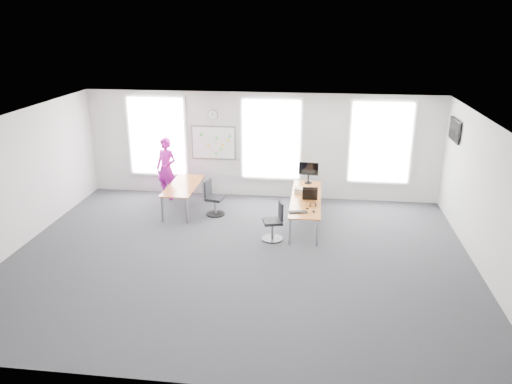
# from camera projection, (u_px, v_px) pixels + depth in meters

# --- Properties ---
(floor) EXTENTS (10.00, 10.00, 0.00)m
(floor) POSITION_uv_depth(u_px,v_px,m) (239.00, 257.00, 10.85)
(floor) COLOR #29292F
(floor) RESTS_ON ground
(ceiling) EXTENTS (10.00, 10.00, 0.00)m
(ceiling) POSITION_uv_depth(u_px,v_px,m) (237.00, 121.00, 9.85)
(ceiling) COLOR white
(ceiling) RESTS_ON ground
(wall_back) EXTENTS (10.00, 0.00, 10.00)m
(wall_back) POSITION_uv_depth(u_px,v_px,m) (261.00, 146.00, 14.09)
(wall_back) COLOR silver
(wall_back) RESTS_ON ground
(wall_front) EXTENTS (10.00, 0.00, 10.00)m
(wall_front) POSITION_uv_depth(u_px,v_px,m) (190.00, 292.00, 6.60)
(wall_front) COLOR silver
(wall_front) RESTS_ON ground
(wall_left) EXTENTS (0.00, 10.00, 10.00)m
(wall_left) POSITION_uv_depth(u_px,v_px,m) (13.00, 183.00, 10.94)
(wall_left) COLOR silver
(wall_left) RESTS_ON ground
(wall_right) EXTENTS (0.00, 10.00, 10.00)m
(wall_right) POSITION_uv_depth(u_px,v_px,m) (490.00, 203.00, 9.76)
(wall_right) COLOR silver
(wall_right) RESTS_ON ground
(window_left) EXTENTS (1.60, 0.06, 2.20)m
(window_left) POSITION_uv_depth(u_px,v_px,m) (157.00, 136.00, 14.35)
(window_left) COLOR silver
(window_left) RESTS_ON wall_back
(window_mid) EXTENTS (1.60, 0.06, 2.20)m
(window_mid) POSITION_uv_depth(u_px,v_px,m) (271.00, 139.00, 13.96)
(window_mid) COLOR silver
(window_mid) RESTS_ON wall_back
(window_right) EXTENTS (1.60, 0.06, 2.20)m
(window_right) POSITION_uv_depth(u_px,v_px,m) (380.00, 143.00, 13.60)
(window_right) COLOR silver
(window_right) RESTS_ON wall_back
(desk_right) EXTENTS (0.74, 2.77, 0.67)m
(desk_right) POSITION_uv_depth(u_px,v_px,m) (306.00, 200.00, 12.45)
(desk_right) COLOR #B0762C
(desk_right) RESTS_ON ground
(desk_left) EXTENTS (0.77, 1.92, 0.70)m
(desk_left) POSITION_uv_depth(u_px,v_px,m) (183.00, 187.00, 13.33)
(desk_left) COLOR #B0762C
(desk_left) RESTS_ON ground
(chair_right) EXTENTS (0.52, 0.52, 0.93)m
(chair_right) POSITION_uv_depth(u_px,v_px,m) (275.00, 223.00, 11.60)
(chair_right) COLOR black
(chair_right) RESTS_ON ground
(chair_left) EXTENTS (0.50, 0.50, 0.94)m
(chair_left) POSITION_uv_depth(u_px,v_px,m) (213.00, 200.00, 13.08)
(chair_left) COLOR black
(chair_left) RESTS_ON ground
(person) EXTENTS (0.75, 0.61, 1.77)m
(person) POSITION_uv_depth(u_px,v_px,m) (166.00, 168.00, 14.12)
(person) COLOR #BF14A4
(person) RESTS_ON ground
(whiteboard) EXTENTS (1.20, 0.03, 0.90)m
(whiteboard) POSITION_uv_depth(u_px,v_px,m) (214.00, 143.00, 14.20)
(whiteboard) COLOR white
(whiteboard) RESTS_ON wall_back
(wall_clock) EXTENTS (0.30, 0.04, 0.30)m
(wall_clock) POSITION_uv_depth(u_px,v_px,m) (213.00, 115.00, 13.94)
(wall_clock) COLOR gray
(wall_clock) RESTS_ON wall_back
(tv) EXTENTS (0.06, 0.90, 0.55)m
(tv) POSITION_uv_depth(u_px,v_px,m) (455.00, 130.00, 12.30)
(tv) COLOR black
(tv) RESTS_ON wall_right
(keyboard) EXTENTS (0.45, 0.27, 0.02)m
(keyboard) POSITION_uv_depth(u_px,v_px,m) (298.00, 212.00, 11.51)
(keyboard) COLOR black
(keyboard) RESTS_ON desk_right
(mouse) EXTENTS (0.10, 0.14, 0.05)m
(mouse) POSITION_uv_depth(u_px,v_px,m) (314.00, 211.00, 11.51)
(mouse) COLOR black
(mouse) RESTS_ON desk_right
(lens_cap) EXTENTS (0.08, 0.08, 0.01)m
(lens_cap) POSITION_uv_depth(u_px,v_px,m) (307.00, 208.00, 11.75)
(lens_cap) COLOR black
(lens_cap) RESTS_ON desk_right
(headphones) EXTENTS (0.17, 0.09, 0.10)m
(headphones) POSITION_uv_depth(u_px,v_px,m) (313.00, 205.00, 11.86)
(headphones) COLOR black
(headphones) RESTS_ON desk_right
(laptop_sleeve) EXTENTS (0.38, 0.22, 0.31)m
(laptop_sleeve) POSITION_uv_depth(u_px,v_px,m) (310.00, 194.00, 12.26)
(laptop_sleeve) COLOR black
(laptop_sleeve) RESTS_ON desk_right
(paper_stack) EXTENTS (0.38, 0.31, 0.12)m
(paper_stack) POSITION_uv_depth(u_px,v_px,m) (302.00, 190.00, 12.81)
(paper_stack) COLOR beige
(paper_stack) RESTS_ON desk_right
(monitor) EXTENTS (0.53, 0.22, 0.59)m
(monitor) POSITION_uv_depth(u_px,v_px,m) (308.00, 171.00, 13.42)
(monitor) COLOR black
(monitor) RESTS_ON desk_right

